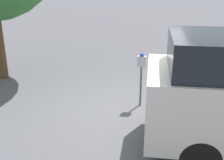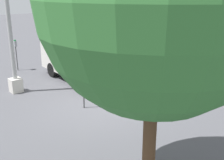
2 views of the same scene
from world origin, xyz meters
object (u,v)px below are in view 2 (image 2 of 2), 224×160
(parking_meter_near, at_px, (83,80))
(parked_van, at_px, (84,55))
(parking_meter_far, at_px, (16,48))
(lamp_post, at_px, (10,35))

(parking_meter_near, height_order, parked_van, parked_van)
(parking_meter_near, bearing_deg, parked_van, -29.29)
(parking_meter_near, xyz_separation_m, parking_meter_far, (6.06, -0.13, 0.15))
(lamp_post, height_order, parked_van, lamp_post)
(parking_meter_far, distance_m, lamp_post, 3.48)
(parking_meter_near, bearing_deg, parking_meter_far, 4.63)
(parking_meter_far, height_order, lamp_post, lamp_post)
(parking_meter_near, bearing_deg, lamp_post, 26.77)
(parking_meter_far, bearing_deg, parking_meter_near, -175.37)
(parked_van, bearing_deg, parking_meter_far, 24.64)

